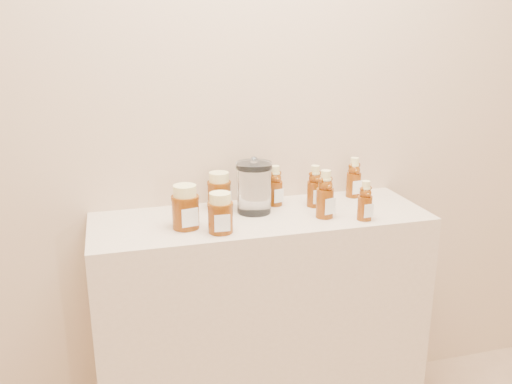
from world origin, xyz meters
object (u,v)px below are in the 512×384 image
object	(u,v)px
display_table	(261,327)
bear_bottle_front_left	(325,191)
glass_canister	(254,185)
bear_bottle_back_left	(275,183)
honey_jar_left	(185,207)

from	to	relation	value
display_table	bear_bottle_front_left	world-z (taller)	bear_bottle_front_left
bear_bottle_front_left	glass_canister	bearing A→B (deg)	137.39
bear_bottle_back_left	honey_jar_left	bearing A→B (deg)	-169.41
honey_jar_left	glass_canister	world-z (taller)	glass_canister
bear_bottle_back_left	bear_bottle_front_left	bearing A→B (deg)	-66.42
honey_jar_left	display_table	bearing A→B (deg)	-0.46
display_table	bear_bottle_back_left	distance (m)	0.55
bear_bottle_back_left	glass_canister	xyz separation A→B (m)	(-0.10, -0.06, 0.01)
honey_jar_left	glass_canister	xyz separation A→B (m)	(0.26, 0.10, 0.03)
display_table	honey_jar_left	size ratio (longest dim) A/B	8.09
display_table	honey_jar_left	distance (m)	0.59
bear_bottle_front_left	honey_jar_left	xyz separation A→B (m)	(-0.49, 0.02, -0.02)
display_table	glass_canister	bearing A→B (deg)	107.71
glass_canister	display_table	bearing A→B (deg)	-72.29
display_table	honey_jar_left	bearing A→B (deg)	-170.26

